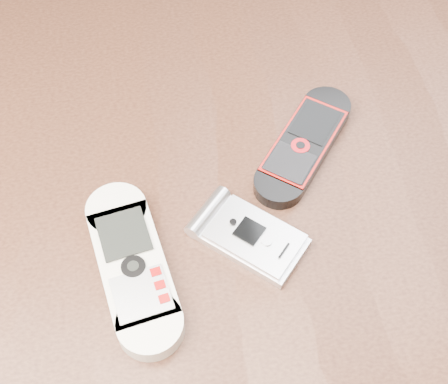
# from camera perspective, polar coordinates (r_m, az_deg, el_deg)

# --- Properties ---
(table) EXTENTS (1.20, 0.80, 0.75)m
(table) POSITION_cam_1_polar(r_m,az_deg,el_deg) (0.62, -0.46, -6.02)
(table) COLOR black
(table) RESTS_ON ground
(nokia_white) EXTENTS (0.08, 0.16, 0.02)m
(nokia_white) POSITION_cam_1_polar(r_m,az_deg,el_deg) (0.50, -8.35, -6.64)
(nokia_white) COLOR white
(nokia_white) RESTS_ON table
(nokia_black_red) EXTENTS (0.12, 0.14, 0.01)m
(nokia_black_red) POSITION_cam_1_polar(r_m,az_deg,el_deg) (0.57, 7.31, 4.37)
(nokia_black_red) COLOR black
(nokia_black_red) RESTS_ON table
(motorola_razr) EXTENTS (0.10, 0.10, 0.01)m
(motorola_razr) POSITION_cam_1_polar(r_m,az_deg,el_deg) (0.51, 2.56, -4.11)
(motorola_razr) COLOR silver
(motorola_razr) RESTS_ON table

